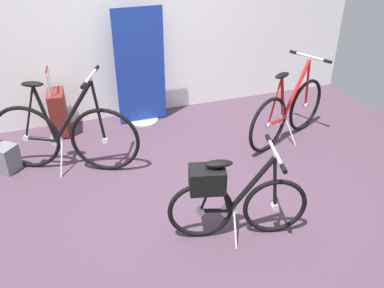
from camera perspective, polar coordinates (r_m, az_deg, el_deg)
ground_plane at (r=3.93m, az=-0.86°, el=-8.21°), size 6.11×6.11×0.00m
floor_banner_stand at (r=5.15m, az=-7.05°, el=9.45°), size 0.60×0.36×1.44m
folding_bike_foreground at (r=3.38m, az=5.19°, el=-7.33°), size 1.14×0.52×0.82m
display_bike_left at (r=4.41m, az=-17.08°, el=1.13°), size 1.43×0.71×1.06m
display_bike_right at (r=4.91m, az=13.05°, el=4.38°), size 1.28×0.69×0.97m
rolling_suitcase at (r=5.20m, az=-17.89°, el=4.18°), size 0.21×0.38×0.83m
backpack_on_floor at (r=4.74m, az=-24.28°, el=-1.75°), size 0.32×0.32×0.29m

